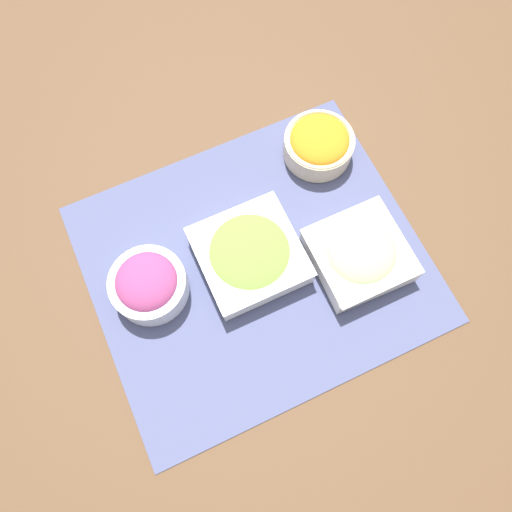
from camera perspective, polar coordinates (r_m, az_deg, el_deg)
ground_plane at (r=0.78m, az=0.00°, el=-0.83°), size 3.00×3.00×0.00m
placemat at (r=0.78m, az=0.00°, el=-0.79°), size 0.51×0.44×0.00m
onion_bowl at (r=0.75m, az=-12.22°, el=-3.16°), size 0.11×0.11×0.06m
carrot_bowl at (r=0.84m, az=7.20°, el=12.64°), size 0.12×0.12×0.06m
cucumber_bowl at (r=0.77m, az=11.77°, el=0.27°), size 0.14×0.14×0.05m
lettuce_bowl at (r=0.76m, az=-0.74°, el=0.17°), size 0.15×0.15×0.05m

